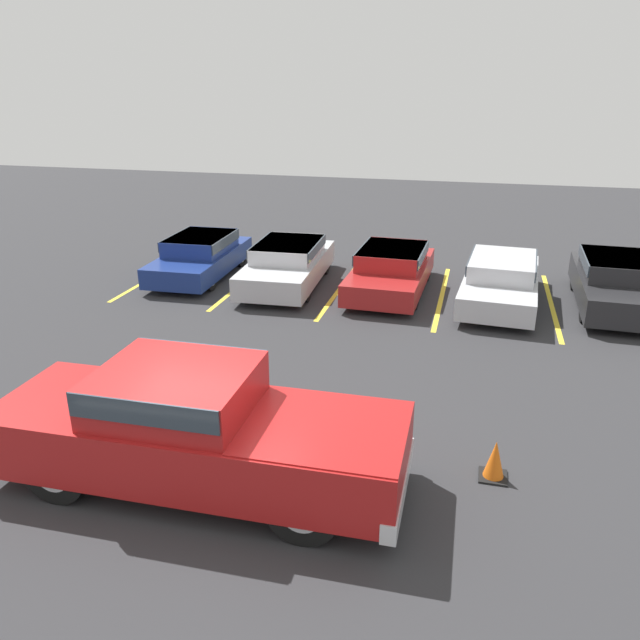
% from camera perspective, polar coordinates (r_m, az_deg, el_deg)
% --- Properties ---
extents(ground_plane, '(60.00, 60.00, 0.00)m').
position_cam_1_polar(ground_plane, '(9.36, -10.25, -14.20)').
color(ground_plane, '#2D2D30').
extents(stall_stripe_a, '(0.12, 5.32, 0.01)m').
position_cam_1_polar(stall_stripe_a, '(19.18, -14.56, 4.12)').
color(stall_stripe_a, yellow).
rests_on(stall_stripe_a, ground_plane).
extents(stall_stripe_b, '(0.12, 5.32, 0.01)m').
position_cam_1_polar(stall_stripe_b, '(18.04, -6.78, 3.59)').
color(stall_stripe_b, yellow).
rests_on(stall_stripe_b, ground_plane).
extents(stall_stripe_c, '(0.12, 5.32, 0.01)m').
position_cam_1_polar(stall_stripe_c, '(17.26, 1.86, 2.93)').
color(stall_stripe_c, yellow).
rests_on(stall_stripe_c, ground_plane).
extents(stall_stripe_d, '(0.12, 5.32, 0.01)m').
position_cam_1_polar(stall_stripe_d, '(16.91, 11.07, 2.16)').
color(stall_stripe_d, yellow).
rests_on(stall_stripe_d, ground_plane).
extents(stall_stripe_e, '(0.12, 5.32, 0.01)m').
position_cam_1_polar(stall_stripe_e, '(17.01, 20.40, 1.31)').
color(stall_stripe_e, yellow).
rests_on(stall_stripe_e, ground_plane).
extents(pickup_truck, '(5.76, 2.05, 1.73)m').
position_cam_1_polar(pickup_truck, '(8.86, -10.95, -9.73)').
color(pickup_truck, '#A51919').
rests_on(pickup_truck, ground_plane).
extents(parked_sedan_a, '(1.90, 4.27, 1.20)m').
position_cam_1_polar(parked_sedan_a, '(18.55, -10.87, 5.89)').
color(parked_sedan_a, navy).
rests_on(parked_sedan_a, ground_plane).
extents(parked_sedan_b, '(2.05, 4.56, 1.20)m').
position_cam_1_polar(parked_sedan_b, '(17.43, -2.97, 5.30)').
color(parked_sedan_b, '#B7BABF').
rests_on(parked_sedan_b, ground_plane).
extents(parked_sedan_c, '(1.95, 4.37, 1.19)m').
position_cam_1_polar(parked_sedan_c, '(16.95, 6.53, 4.71)').
color(parked_sedan_c, maroon).
rests_on(parked_sedan_c, ground_plane).
extents(parked_sedan_d, '(2.09, 4.61, 1.18)m').
position_cam_1_polar(parked_sedan_d, '(16.63, 16.22, 3.67)').
color(parked_sedan_d, '#B7BABF').
rests_on(parked_sedan_d, ground_plane).
extents(parked_sedan_e, '(1.87, 4.48, 1.29)m').
position_cam_1_polar(parked_sedan_e, '(17.25, 25.35, 3.25)').
color(parked_sedan_e, '#232326').
rests_on(parked_sedan_e, ground_plane).
extents(traffic_cone, '(0.40, 0.40, 0.60)m').
position_cam_1_polar(traffic_cone, '(9.45, 15.68, -12.30)').
color(traffic_cone, black).
rests_on(traffic_cone, ground_plane).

